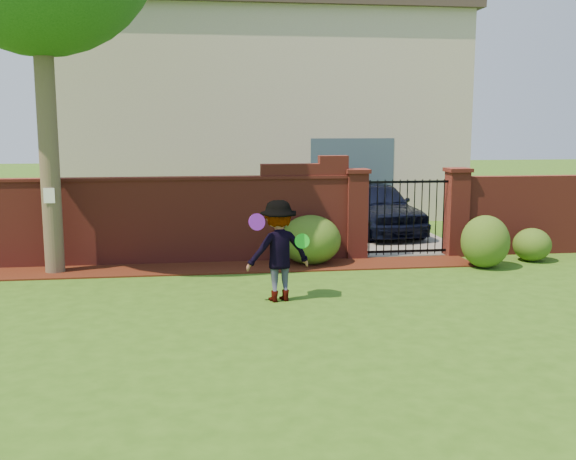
{
  "coord_description": "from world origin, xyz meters",
  "views": [
    {
      "loc": [
        -0.94,
        -9.6,
        2.82
      ],
      "look_at": [
        0.6,
        1.4,
        1.05
      ],
      "focal_mm": 41.92,
      "sensor_mm": 36.0,
      "label": 1
    }
  ],
  "objects": [
    {
      "name": "paper_notice",
      "position": [
        -3.6,
        3.21,
        1.5
      ],
      "size": [
        0.2,
        0.01,
        0.28
      ],
      "primitive_type": "cube",
      "color": "white",
      "rests_on": "tree"
    },
    {
      "name": "mulch_bed",
      "position": [
        -0.95,
        3.34,
        0.01
      ],
      "size": [
        11.1,
        1.08,
        0.03
      ],
      "primitive_type": "cube",
      "color": "#37130A",
      "rests_on": "ground"
    },
    {
      "name": "man",
      "position": [
        0.36,
        0.79,
        0.81
      ],
      "size": [
        1.15,
        0.82,
        1.62
      ],
      "primitive_type": "imported",
      "rotation": [
        0.0,
        0.0,
        3.36
      ],
      "color": "gray",
      "rests_on": "ground"
    },
    {
      "name": "house",
      "position": [
        1.0,
        12.0,
        3.16
      ],
      "size": [
        12.4,
        6.4,
        6.3
      ],
      "color": "beige",
      "rests_on": "ground"
    },
    {
      "name": "brick_wall",
      "position": [
        -2.01,
        4.0,
        0.93
      ],
      "size": [
        8.7,
        0.31,
        2.16
      ],
      "color": "maroon",
      "rests_on": "ground"
    },
    {
      "name": "iron_gate",
      "position": [
        3.5,
        4.0,
        0.85
      ],
      "size": [
        1.78,
        0.03,
        1.6
      ],
      "color": "black",
      "rests_on": "ground"
    },
    {
      "name": "shrub_left",
      "position": [
        1.35,
        3.51,
        0.5
      ],
      "size": [
        1.22,
        1.22,
        1.0
      ],
      "primitive_type": "ellipsoid",
      "color": "#274E17",
      "rests_on": "ground"
    },
    {
      "name": "shrub_right",
      "position": [
        5.93,
        3.19,
        0.34
      ],
      "size": [
        0.77,
        0.77,
        0.68
      ],
      "primitive_type": "ellipsoid",
      "color": "#274E17",
      "rests_on": "ground"
    },
    {
      "name": "frisbee_purple",
      "position": [
        -0.0,
        0.56,
        1.32
      ],
      "size": [
        0.27,
        0.14,
        0.26
      ],
      "primitive_type": "cylinder",
      "rotation": [
        1.36,
        0.0,
        0.26
      ],
      "color": "purple",
      "rests_on": "man"
    },
    {
      "name": "brick_wall_return",
      "position": [
        6.6,
        4.0,
        0.85
      ],
      "size": [
        4.0,
        0.25,
        1.7
      ],
      "primitive_type": "cube",
      "color": "maroon",
      "rests_on": "ground"
    },
    {
      "name": "pillar_left",
      "position": [
        2.4,
        4.0,
        0.96
      ],
      "size": [
        0.5,
        0.5,
        1.88
      ],
      "color": "maroon",
      "rests_on": "ground"
    },
    {
      "name": "ground",
      "position": [
        0.0,
        0.0,
        -0.01
      ],
      "size": [
        80.0,
        80.0,
        0.01
      ],
      "primitive_type": "cube",
      "color": "#2F5715",
      "rests_on": "ground"
    },
    {
      "name": "shrub_middle",
      "position": [
        4.69,
        2.72,
        0.52
      ],
      "size": [
        0.94,
        0.94,
        1.04
      ],
      "primitive_type": "ellipsoid",
      "color": "#274E17",
      "rests_on": "ground"
    },
    {
      "name": "car",
      "position": [
        3.67,
        6.92,
        0.69
      ],
      "size": [
        2.15,
        4.2,
        1.37
      ],
      "primitive_type": "imported",
      "rotation": [
        0.0,
        0.0,
        0.14
      ],
      "color": "black",
      "rests_on": "ground"
    },
    {
      "name": "pillar_right",
      "position": [
        4.6,
        4.0,
        0.96
      ],
      "size": [
        0.5,
        0.5,
        1.88
      ],
      "color": "maroon",
      "rests_on": "ground"
    },
    {
      "name": "frisbee_green",
      "position": [
        0.72,
        0.71,
        0.98
      ],
      "size": [
        0.24,
        0.09,
        0.24
      ],
      "primitive_type": "cylinder",
      "rotation": [
        1.43,
        0.0,
        -0.16
      ],
      "color": "#19BF1D",
      "rests_on": "man"
    },
    {
      "name": "driveway",
      "position": [
        3.5,
        8.0,
        0.01
      ],
      "size": [
        3.2,
        8.0,
        0.01
      ],
      "primitive_type": "cube",
      "color": "slate",
      "rests_on": "ground"
    }
  ]
}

